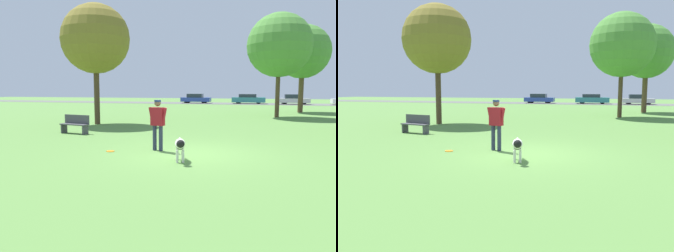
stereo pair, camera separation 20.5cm
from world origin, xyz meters
The scene contains 12 objects.
ground_plane centered at (0.00, 0.00, 0.00)m, with size 120.00×120.00×0.00m, color #56843D.
far_road_strip centered at (0.00, 35.87, 0.01)m, with size 120.00×6.00×0.01m.
person centered at (-1.06, 0.20, 0.99)m, with size 0.70×0.33×1.66m.
dog centered at (0.03, -1.18, 0.47)m, with size 0.49×1.11×0.67m.
frisbee centered at (-2.49, -0.37, 0.01)m, with size 0.26×0.26×0.02m.
tree_mid_center centered at (3.23, 14.72, 5.05)m, with size 4.46×4.46×7.29m.
tree_near_left centered at (-6.91, 7.05, 4.79)m, with size 3.87×3.87×6.74m.
tree_far_right centered at (5.37, 20.38, 5.13)m, with size 4.52×4.52×7.41m.
parked_car_blue centered at (-6.90, 36.11, 0.65)m, with size 4.14×1.81×1.33m.
parked_car_teal centered at (0.41, 36.24, 0.65)m, with size 4.44×1.89×1.31m.
parked_car_silver centered at (6.15, 36.01, 0.65)m, with size 3.96×1.86×1.31m.
park_bench centered at (-5.93, 3.15, 0.45)m, with size 1.45×0.64×0.84m.
Camera 1 is at (2.18, -9.88, 2.01)m, focal length 35.00 mm.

